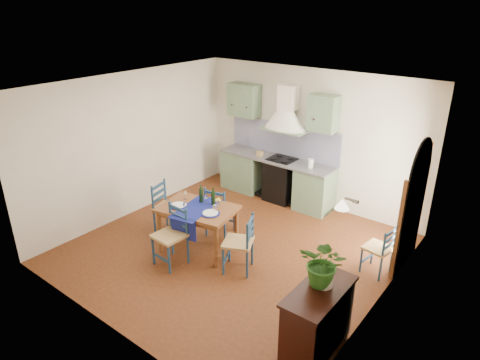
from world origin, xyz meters
name	(u,v)px	position (x,y,z in m)	size (l,w,h in m)	color
floor	(234,249)	(0.00, 0.00, 0.00)	(5.00, 5.00, 0.00)	#47220F
back_wall	(284,152)	(-0.47, 2.29, 1.05)	(5.00, 0.96, 2.80)	silver
right_wall	(392,216)	(2.50, 0.28, 1.34)	(0.26, 5.00, 2.80)	silver
left_wall	(133,145)	(-2.50, 0.00, 1.40)	(0.04, 5.00, 2.80)	silver
ceiling	(232,87)	(0.00, 0.00, 2.80)	(5.00, 5.00, 0.01)	white
dining_table	(198,213)	(-0.48, -0.37, 0.71)	(1.39, 1.09, 1.11)	brown
chair_near	(171,235)	(-0.53, -0.94, 0.51)	(0.49, 0.49, 0.99)	navy
chair_far	(219,210)	(-0.53, 0.25, 0.49)	(0.53, 0.53, 0.95)	navy
chair_left	(167,207)	(-1.34, -0.27, 0.50)	(0.53, 0.53, 0.96)	navy
chair_right	(240,243)	(0.47, -0.42, 0.49)	(0.59, 0.59, 0.95)	navy
chair_spare	(380,249)	(2.23, 0.85, 0.43)	(0.45, 0.45, 0.84)	navy
sideboard	(317,319)	(2.26, -1.23, 0.51)	(0.50, 1.05, 0.94)	black
potted_plant	(324,263)	(2.24, -1.13, 1.23)	(0.53, 0.46, 0.59)	#285E1C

